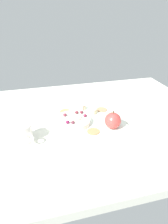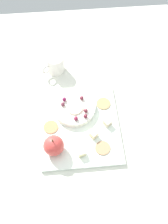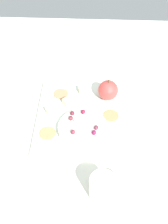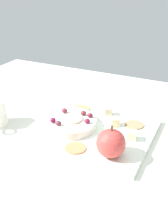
% 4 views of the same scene
% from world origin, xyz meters
% --- Properties ---
extents(table, '(1.30, 0.94, 0.04)m').
position_xyz_m(table, '(0.00, 0.00, 0.02)').
color(table, silver).
rests_on(table, ground).
extents(platter, '(0.34, 0.29, 0.01)m').
position_xyz_m(platter, '(0.01, -0.03, 0.04)').
color(platter, white).
rests_on(platter, table).
extents(serving_dish, '(0.16, 0.16, 0.02)m').
position_xyz_m(serving_dish, '(-0.06, -0.05, 0.06)').
color(serving_dish, white).
rests_on(serving_dish, platter).
extents(apple_whole, '(0.07, 0.07, 0.07)m').
position_xyz_m(apple_whole, '(0.10, -0.13, 0.09)').
color(apple_whole, '#CF403B').
rests_on(apple_whole, platter).
extents(apple_stem, '(0.01, 0.01, 0.01)m').
position_xyz_m(apple_stem, '(0.10, -0.13, 0.13)').
color(apple_stem, brown).
rests_on(apple_stem, apple_whole).
extents(cheese_cube_0, '(0.03, 0.03, 0.02)m').
position_xyz_m(cheese_cube_0, '(0.13, -0.04, 0.06)').
color(cheese_cube_0, beige).
rests_on(cheese_cube_0, platter).
extents(cheese_cube_1, '(0.03, 0.03, 0.02)m').
position_xyz_m(cheese_cube_1, '(0.02, 0.07, 0.06)').
color(cheese_cube_1, beige).
rests_on(cheese_cube_1, platter).
extents(cheese_cube_2, '(0.03, 0.03, 0.02)m').
position_xyz_m(cheese_cube_2, '(0.06, 0.01, 0.06)').
color(cheese_cube_2, beige).
rests_on(cheese_cube_2, platter).
extents(cracker_0, '(0.05, 0.05, 0.00)m').
position_xyz_m(cracker_0, '(0.11, 0.04, 0.05)').
color(cracker_0, tan).
rests_on(cracker_0, platter).
extents(cracker_1, '(0.05, 0.05, 0.00)m').
position_xyz_m(cracker_1, '(0.01, -0.14, 0.05)').
color(cracker_1, tan).
rests_on(cracker_1, platter).
extents(cracker_2, '(0.05, 0.05, 0.00)m').
position_xyz_m(cracker_2, '(-0.07, 0.07, 0.05)').
color(cracker_2, tan).
rests_on(cracker_2, platter).
extents(grape_0, '(0.02, 0.01, 0.01)m').
position_xyz_m(grape_0, '(-0.07, -0.09, 0.08)').
color(grape_0, brown).
rests_on(grape_0, serving_dish).
extents(grape_1, '(0.02, 0.01, 0.01)m').
position_xyz_m(grape_1, '(-0.01, -0.01, 0.08)').
color(grape_1, maroon).
rests_on(grape_1, serving_dish).
extents(grape_2, '(0.02, 0.01, 0.02)m').
position_xyz_m(grape_2, '(-0.09, -0.08, 0.08)').
color(grape_2, maroon).
rests_on(grape_2, serving_dish).
extents(grape_3, '(0.02, 0.01, 0.02)m').
position_xyz_m(grape_3, '(-0.09, -0.02, 0.08)').
color(grape_3, maroon).
rests_on(grape_3, serving_dish).
extents(grape_4, '(0.02, 0.01, 0.01)m').
position_xyz_m(grape_4, '(-0.00, -0.04, 0.08)').
color(grape_4, maroon).
rests_on(grape_4, serving_dish).
extents(grape_5, '(0.02, 0.01, 0.01)m').
position_xyz_m(grape_5, '(-0.03, -0.01, 0.08)').
color(grape_5, maroon).
rests_on(grape_5, serving_dish).
extents(apple_slice_0, '(0.06, 0.06, 0.01)m').
position_xyz_m(apple_slice_0, '(-0.05, -0.04, 0.08)').
color(apple_slice_0, beige).
rests_on(apple_slice_0, serving_dish).
extents(cup, '(0.08, 0.09, 0.08)m').
position_xyz_m(cup, '(-0.27, -0.11, 0.07)').
color(cup, silver).
rests_on(cup, table).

